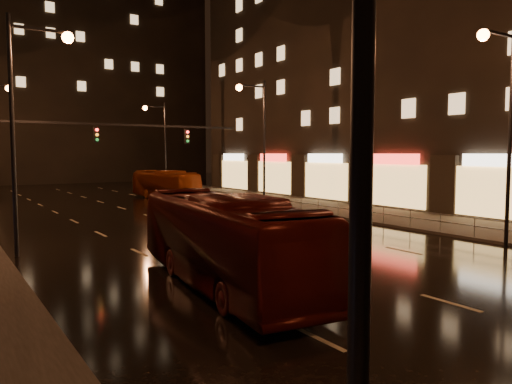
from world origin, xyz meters
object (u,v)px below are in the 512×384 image
at_px(taxi_near, 308,223).
at_px(taxi_far, 241,210).
at_px(bus_red, 224,240).
at_px(bus_curb, 165,185).

bearing_deg(taxi_near, taxi_far, 88.24).
height_order(bus_red, taxi_near, bus_red).
bearing_deg(taxi_far, bus_red, -118.70).
distance_m(bus_curb, taxi_far, 16.19).
xyz_separation_m(bus_red, bus_curb, (10.54, 30.24, -0.14)).
xyz_separation_m(bus_red, taxi_far, (9.19, 14.13, -0.91)).
bearing_deg(taxi_near, bus_red, -140.78).
height_order(bus_red, bus_curb, bus_red).
relative_size(bus_red, bus_curb, 1.10).
xyz_separation_m(taxi_near, taxi_far, (0.65, 7.87, -0.09)).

